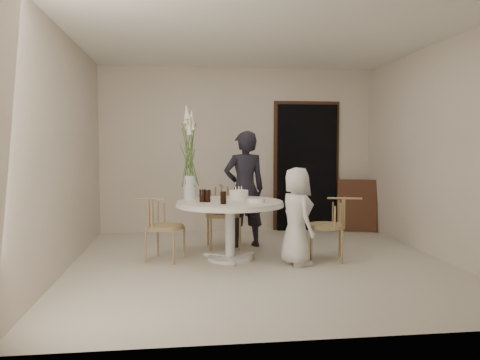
{
  "coord_description": "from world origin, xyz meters",
  "views": [
    {
      "loc": [
        -0.94,
        -5.45,
        1.39
      ],
      "look_at": [
        -0.22,
        0.3,
        0.99
      ],
      "focal_mm": 35.0,
      "sensor_mm": 36.0,
      "label": 1
    }
  ],
  "objects": [
    {
      "name": "room_shell",
      "position": [
        0.0,
        0.0,
        1.62
      ],
      "size": [
        4.5,
        4.5,
        4.5
      ],
      "color": "white",
      "rests_on": "ground"
    },
    {
      "name": "doorway",
      "position": [
        1.15,
        2.19,
        1.05
      ],
      "size": [
        1.0,
        0.1,
        2.1
      ],
      "primitive_type": "cube",
      "color": "black",
      "rests_on": "ground"
    },
    {
      "name": "chair_right",
      "position": [
        0.93,
        0.04,
        0.51
      ],
      "size": [
        0.54,
        0.51,
        0.79
      ],
      "rotation": [
        0.0,
        0.0,
        -1.83
      ],
      "color": "tan",
      "rests_on": "ground"
    },
    {
      "name": "cola_tumbler_d",
      "position": [
        -0.63,
        0.18,
        0.8
      ],
      "size": [
        0.08,
        0.08,
        0.15
      ],
      "primitive_type": "cylinder",
      "rotation": [
        0.0,
        0.0,
        0.16
      ],
      "color": "black",
      "rests_on": "table"
    },
    {
      "name": "flower_vase",
      "position": [
        -0.84,
        0.5,
        1.3
      ],
      "size": [
        0.16,
        0.16,
        1.21
      ],
      "rotation": [
        0.0,
        0.0,
        0.42
      ],
      "color": "silver",
      "rests_on": "table"
    },
    {
      "name": "table",
      "position": [
        -0.35,
        0.25,
        0.62
      ],
      "size": [
        1.33,
        1.33,
        0.73
      ],
      "color": "white",
      "rests_on": "ground"
    },
    {
      "name": "boy",
      "position": [
        0.41,
        -0.1,
        0.58
      ],
      "size": [
        0.49,
        0.63,
        1.16
      ],
      "primitive_type": "imported",
      "rotation": [
        0.0,
        0.0,
        1.8
      ],
      "color": "silver",
      "rests_on": "ground"
    },
    {
      "name": "chair_far",
      "position": [
        -0.37,
        1.06,
        0.56
      ],
      "size": [
        0.5,
        0.54,
        0.86
      ],
      "rotation": [
        0.0,
        0.0,
        0.04
      ],
      "color": "tan",
      "rests_on": "ground"
    },
    {
      "name": "cola_tumbler_a",
      "position": [
        -0.66,
        0.23,
        0.8
      ],
      "size": [
        0.08,
        0.08,
        0.15
      ],
      "primitive_type": "cylinder",
      "rotation": [
        0.0,
        0.0,
        0.1
      ],
      "color": "black",
      "rests_on": "table"
    },
    {
      "name": "girl",
      "position": [
        -0.07,
        0.98,
        0.81
      ],
      "size": [
        0.65,
        0.48,
        1.62
      ],
      "primitive_type": "imported",
      "rotation": [
        0.0,
        0.0,
        3.31
      ],
      "color": "black",
      "rests_on": "ground"
    },
    {
      "name": "plate_stack",
      "position": [
        -0.05,
        0.07,
        0.76
      ],
      "size": [
        0.26,
        0.26,
        0.05
      ],
      "primitive_type": "cylinder",
      "rotation": [
        0.0,
        0.0,
        -0.22
      ],
      "color": "white",
      "rests_on": "table"
    },
    {
      "name": "chair_left",
      "position": [
        -1.25,
        0.33,
        0.5
      ],
      "size": [
        0.55,
        0.53,
        0.77
      ],
      "rotation": [
        0.0,
        0.0,
        1.21
      ],
      "color": "tan",
      "rests_on": "ground"
    },
    {
      "name": "cola_tumbler_b",
      "position": [
        -0.46,
        -0.05,
        0.8
      ],
      "size": [
        0.09,
        0.09,
        0.15
      ],
      "primitive_type": "cylinder",
      "rotation": [
        0.0,
        0.0,
        0.32
      ],
      "color": "black",
      "rests_on": "table"
    },
    {
      "name": "door_trim",
      "position": [
        1.15,
        2.23,
        1.11
      ],
      "size": [
        1.12,
        0.03,
        2.22
      ],
      "primitive_type": "cube",
      "color": "#542F1C",
      "rests_on": "ground"
    },
    {
      "name": "ground",
      "position": [
        0.0,
        0.0,
        0.0
      ],
      "size": [
        4.5,
        4.5,
        0.0
      ],
      "primitive_type": "plane",
      "color": "beige",
      "rests_on": "ground"
    },
    {
      "name": "birthday_cake",
      "position": [
        -0.22,
        0.44,
        0.79
      ],
      "size": [
        0.24,
        0.24,
        0.16
      ],
      "rotation": [
        0.0,
        0.0,
        -0.33
      ],
      "color": "white",
      "rests_on": "table"
    },
    {
      "name": "picture_frame",
      "position": [
        1.95,
        1.95,
        0.43
      ],
      "size": [
        0.67,
        0.4,
        0.86
      ],
      "primitive_type": "cube",
      "rotation": [
        -0.17,
        0.0,
        -0.34
      ],
      "color": "#542F1C",
      "rests_on": "ground"
    },
    {
      "name": "cola_tumbler_c",
      "position": [
        -0.69,
        0.19,
        0.81
      ],
      "size": [
        0.09,
        0.09,
        0.16
      ],
      "primitive_type": "cylinder",
      "rotation": [
        0.0,
        0.0,
        0.24
      ],
      "color": "black",
      "rests_on": "table"
    }
  ]
}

